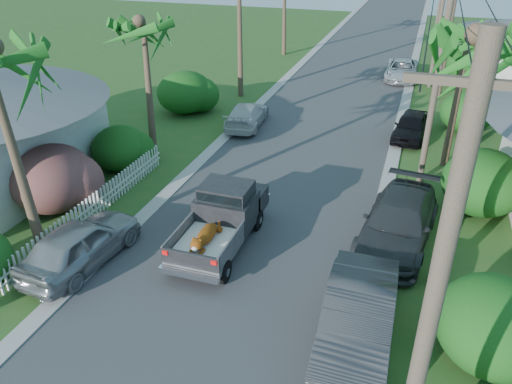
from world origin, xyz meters
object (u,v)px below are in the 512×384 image
(parked_car_rd, at_px, (402,70))
(palm_l_b, at_px, (142,22))
(parked_car_lf, at_px, (247,115))
(utility_pole_c, at_px, (441,17))
(utility_pole_b, at_px, (438,76))
(parked_car_rf, at_px, (411,126))
(palm_r_b, at_px, (470,33))
(palm_r_a, at_px, (484,38))
(parked_car_rm, at_px, (398,223))
(pickup_truck, at_px, (224,215))
(utility_pole_a, at_px, (424,347))
(parked_car_ln, at_px, (80,244))
(parked_car_rn, at_px, (357,320))

(parked_car_rd, height_order, palm_l_b, palm_l_b)
(parked_car_lf, relative_size, utility_pole_c, 0.49)
(parked_car_lf, distance_m, utility_pole_b, 10.91)
(parked_car_rf, relative_size, palm_r_b, 0.54)
(parked_car_rd, distance_m, palm_l_b, 20.97)
(palm_r_a, bearing_deg, parked_car_rm, 126.29)
(parked_car_rm, bearing_deg, parked_car_rf, 97.50)
(pickup_truck, bearing_deg, parked_car_rm, 16.89)
(parked_car_lf, relative_size, utility_pole_b, 0.49)
(pickup_truck, xyz_separation_m, utility_pole_b, (6.37, 6.98, 3.59))
(parked_car_rd, bearing_deg, utility_pole_c, -35.78)
(parked_car_rm, bearing_deg, utility_pole_a, -79.63)
(palm_l_b, distance_m, utility_pole_a, 18.77)
(parked_car_ln, height_order, palm_r_a, palm_r_a)
(parked_car_ln, distance_m, parked_car_lf, 13.71)
(pickup_truck, distance_m, palm_l_b, 9.93)
(utility_pole_b, bearing_deg, utility_pole_a, -90.00)
(palm_l_b, bearing_deg, parked_car_ln, -76.25)
(parked_car_rf, bearing_deg, palm_r_a, -77.49)
(palm_r_a, bearing_deg, parked_car_rn, -118.64)
(palm_r_a, height_order, utility_pole_c, utility_pole_c)
(utility_pole_b, bearing_deg, parked_car_rm, -96.55)
(parked_car_ln, bearing_deg, palm_r_a, -159.92)
(parked_car_lf, height_order, palm_r_a, palm_r_a)
(parked_car_rf, height_order, parked_car_rd, parked_car_rd)
(parked_car_rm, distance_m, parked_car_ln, 10.67)
(parked_car_ln, relative_size, utility_pole_a, 0.50)
(parked_car_rd, height_order, utility_pole_a, utility_pole_a)
(palm_r_b, xyz_separation_m, utility_pole_c, (-1.00, 13.00, -1.35))
(parked_car_rn, bearing_deg, parked_car_rm, 81.76)
(parked_car_rn, distance_m, utility_pole_a, 5.97)
(palm_r_b, xyz_separation_m, utility_pole_b, (-1.00, -2.00, -1.35))
(palm_r_b, bearing_deg, parked_car_rn, -100.10)
(parked_car_ln, bearing_deg, utility_pole_b, -130.50)
(palm_l_b, distance_m, palm_r_a, 14.47)
(parked_car_rm, xyz_separation_m, utility_pole_b, (0.60, 5.23, 3.80))
(parked_car_lf, bearing_deg, parked_car_rd, -126.27)
(pickup_truck, xyz_separation_m, palm_l_b, (-6.03, 5.98, 5.14))
(parked_car_rd, distance_m, palm_r_a, 24.47)
(utility_pole_b, bearing_deg, palm_r_b, 63.43)
(parked_car_ln, bearing_deg, parked_car_lf, -87.77)
(parked_car_rf, xyz_separation_m, utility_pole_a, (0.71, -19.91, 3.94))
(parked_car_rf, height_order, utility_pole_b, utility_pole_b)
(parked_car_ln, xyz_separation_m, utility_pole_b, (10.25, 9.77, 3.83))
(palm_l_b, bearing_deg, utility_pole_c, 52.22)
(pickup_truck, distance_m, palm_r_b, 12.63)
(parked_car_rn, bearing_deg, palm_r_b, 78.46)
(parked_car_rm, bearing_deg, pickup_truck, -156.25)
(parked_car_rd, xyz_separation_m, utility_pole_a, (2.00, -31.36, 3.93))
(parked_car_ln, relative_size, parked_car_lf, 1.03)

